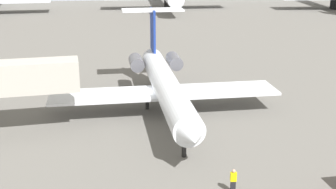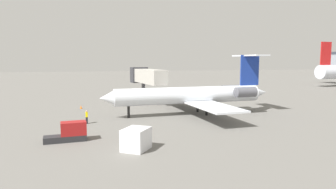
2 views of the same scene
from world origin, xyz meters
name	(u,v)px [view 1 (image 1 of 2)]	position (x,y,z in m)	size (l,w,h in m)	color
ground_plane	(139,112)	(0.00, 0.00, -0.05)	(400.00, 400.00, 0.10)	#66635E
regional_jet	(165,83)	(2.47, -0.38, 2.95)	(22.02, 26.30, 8.79)	silver
ground_crew_marshaller	(233,181)	(5.00, -16.13, 0.86)	(0.42, 0.30, 1.69)	black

